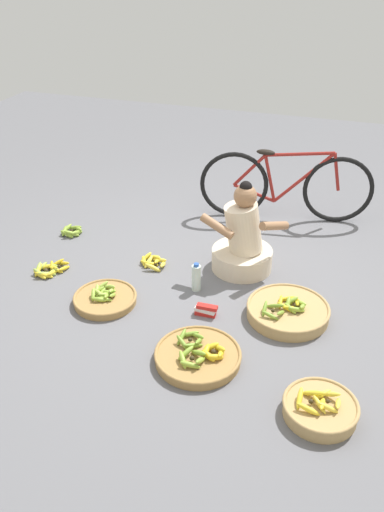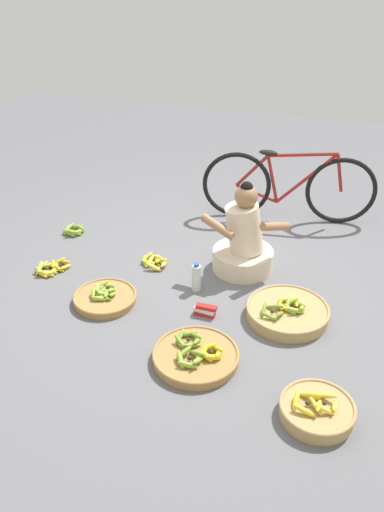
{
  "view_description": "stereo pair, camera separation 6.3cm",
  "coord_description": "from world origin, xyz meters",
  "px_view_note": "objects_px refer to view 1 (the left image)",
  "views": [
    {
      "loc": [
        1.13,
        -3.58,
        2.49
      ],
      "look_at": [
        0.0,
        -0.2,
        0.35
      ],
      "focal_mm": 37.63,
      "sensor_mm": 36.0,
      "label": 1
    },
    {
      "loc": [
        1.19,
        -3.56,
        2.49
      ],
      "look_at": [
        0.0,
        -0.2,
        0.35
      ],
      "focal_mm": 37.63,
      "sensor_mm": 36.0,
      "label": 2
    }
  ],
  "objects_px": {
    "banana_basket_mid_right": "(288,311)",
    "water_bottle": "(196,278)",
    "bicycle_leaning": "(285,186)",
    "vendor_woman_front": "(243,242)",
    "banana_basket_near_bicycle": "(105,298)",
    "loose_bananas_back_left": "(153,262)",
    "loose_bananas_front_center": "(49,270)",
    "packet_carton_stack": "(206,310)",
    "loose_bananas_near_vendor": "(71,231)",
    "banana_basket_back_right": "(320,408)",
    "banana_basket_back_center": "(198,355)"
  },
  "relations": [
    {
      "from": "banana_basket_mid_right",
      "to": "water_bottle",
      "type": "distance_m",
      "value": 0.78
    },
    {
      "from": "bicycle_leaning",
      "to": "vendor_woman_front",
      "type": "bearing_deg",
      "value": -98.95
    },
    {
      "from": "vendor_woman_front",
      "to": "bicycle_leaning",
      "type": "distance_m",
      "value": 1.08
    },
    {
      "from": "bicycle_leaning",
      "to": "banana_basket_near_bicycle",
      "type": "relative_size",
      "value": 3.36
    },
    {
      "from": "bicycle_leaning",
      "to": "water_bottle",
      "type": "distance_m",
      "value": 1.58
    },
    {
      "from": "loose_bananas_back_left",
      "to": "water_bottle",
      "type": "xyz_separation_m",
      "value": [
        0.48,
        -0.25,
        0.09
      ]
    },
    {
      "from": "banana_basket_mid_right",
      "to": "water_bottle",
      "type": "height_order",
      "value": "water_bottle"
    },
    {
      "from": "loose_bananas_front_center",
      "to": "loose_bananas_back_left",
      "type": "distance_m",
      "value": 0.89
    },
    {
      "from": "bicycle_leaning",
      "to": "water_bottle",
      "type": "bearing_deg",
      "value": -106.29
    },
    {
      "from": "banana_basket_near_bicycle",
      "to": "packet_carton_stack",
      "type": "bearing_deg",
      "value": 6.67
    },
    {
      "from": "vendor_woman_front",
      "to": "water_bottle",
      "type": "distance_m",
      "value": 0.53
    },
    {
      "from": "loose_bananas_near_vendor",
      "to": "loose_bananas_back_left",
      "type": "height_order",
      "value": "loose_bananas_near_vendor"
    },
    {
      "from": "banana_basket_mid_right",
      "to": "packet_carton_stack",
      "type": "distance_m",
      "value": 0.62
    },
    {
      "from": "banana_basket_mid_right",
      "to": "banana_basket_near_bicycle",
      "type": "height_order",
      "value": "banana_basket_mid_right"
    },
    {
      "from": "loose_bananas_front_center",
      "to": "water_bottle",
      "type": "xyz_separation_m",
      "value": [
        1.28,
        0.15,
        0.09
      ]
    },
    {
      "from": "loose_bananas_back_left",
      "to": "packet_carton_stack",
      "type": "bearing_deg",
      "value": -39.91
    },
    {
      "from": "loose_bananas_front_center",
      "to": "water_bottle",
      "type": "distance_m",
      "value": 1.29
    },
    {
      "from": "banana_basket_mid_right",
      "to": "banana_basket_near_bicycle",
      "type": "relative_size",
      "value": 1.25
    },
    {
      "from": "loose_bananas_back_left",
      "to": "water_bottle",
      "type": "relative_size",
      "value": 1.05
    },
    {
      "from": "banana_basket_mid_right",
      "to": "loose_bananas_back_left",
      "type": "distance_m",
      "value": 1.3
    },
    {
      "from": "loose_bananas_near_vendor",
      "to": "packet_carton_stack",
      "type": "relative_size",
      "value": 1.31
    },
    {
      "from": "water_bottle",
      "to": "packet_carton_stack",
      "type": "height_order",
      "value": "water_bottle"
    },
    {
      "from": "vendor_woman_front",
      "to": "banana_basket_back_right",
      "type": "height_order",
      "value": "vendor_woman_front"
    },
    {
      "from": "banana_basket_back_center",
      "to": "banana_basket_mid_right",
      "type": "bearing_deg",
      "value": 53.94
    },
    {
      "from": "vendor_woman_front",
      "to": "water_bottle",
      "type": "xyz_separation_m",
      "value": [
        -0.27,
        -0.44,
        -0.14
      ]
    },
    {
      "from": "vendor_woman_front",
      "to": "banana_basket_back_center",
      "type": "distance_m",
      "value": 1.26
    },
    {
      "from": "banana_basket_back_right",
      "to": "packet_carton_stack",
      "type": "distance_m",
      "value": 1.19
    },
    {
      "from": "water_bottle",
      "to": "packet_carton_stack",
      "type": "relative_size",
      "value": 1.41
    },
    {
      "from": "loose_bananas_near_vendor",
      "to": "water_bottle",
      "type": "distance_m",
      "value": 1.53
    },
    {
      "from": "packet_carton_stack",
      "to": "banana_basket_back_center",
      "type": "bearing_deg",
      "value": -78.8
    },
    {
      "from": "banana_basket_back_center",
      "to": "banana_basket_mid_right",
      "type": "distance_m",
      "value": 0.84
    },
    {
      "from": "bicycle_leaning",
      "to": "water_bottle",
      "type": "xyz_separation_m",
      "value": [
        -0.44,
        -1.5,
        -0.24
      ]
    },
    {
      "from": "bicycle_leaning",
      "to": "banana_basket_mid_right",
      "type": "bearing_deg",
      "value": -78.49
    },
    {
      "from": "water_bottle",
      "to": "banana_basket_back_center",
      "type": "bearing_deg",
      "value": -71.16
    },
    {
      "from": "loose_bananas_front_center",
      "to": "banana_basket_mid_right",
      "type": "bearing_deg",
      "value": 0.76
    },
    {
      "from": "banana_basket_back_center",
      "to": "banana_basket_mid_right",
      "type": "height_order",
      "value": "banana_basket_mid_right"
    },
    {
      "from": "banana_basket_back_right",
      "to": "packet_carton_stack",
      "type": "bearing_deg",
      "value": 142.21
    },
    {
      "from": "bicycle_leaning",
      "to": "banana_basket_back_right",
      "type": "relative_size",
      "value": 3.67
    },
    {
      "from": "banana_basket_near_bicycle",
      "to": "loose_bananas_near_vendor",
      "type": "bearing_deg",
      "value": 131.61
    },
    {
      "from": "banana_basket_mid_right",
      "to": "banana_basket_near_bicycle",
      "type": "distance_m",
      "value": 1.42
    },
    {
      "from": "vendor_woman_front",
      "to": "banana_basket_mid_right",
      "type": "distance_m",
      "value": 0.78
    },
    {
      "from": "banana_basket_near_bicycle",
      "to": "banana_basket_back_right",
      "type": "relative_size",
      "value": 1.09
    },
    {
      "from": "loose_bananas_near_vendor",
      "to": "water_bottle",
      "type": "xyz_separation_m",
      "value": [
        1.44,
        -0.52,
        0.08
      ]
    },
    {
      "from": "vendor_woman_front",
      "to": "loose_bananas_front_center",
      "type": "bearing_deg",
      "value": -159.1
    },
    {
      "from": "banana_basket_near_bicycle",
      "to": "bicycle_leaning",
      "type": "bearing_deg",
      "value": 60.69
    },
    {
      "from": "water_bottle",
      "to": "packet_carton_stack",
      "type": "distance_m",
      "value": 0.36
    },
    {
      "from": "banana_basket_near_bicycle",
      "to": "loose_bananas_front_center",
      "type": "bearing_deg",
      "value": 159.71
    },
    {
      "from": "banana_basket_mid_right",
      "to": "loose_bananas_back_left",
      "type": "height_order",
      "value": "banana_basket_mid_right"
    },
    {
      "from": "water_bottle",
      "to": "banana_basket_mid_right",
      "type": "bearing_deg",
      "value": -9.38
    },
    {
      "from": "loose_bananas_front_center",
      "to": "banana_basket_back_right",
      "type": "bearing_deg",
      "value": -20.14
    }
  ]
}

